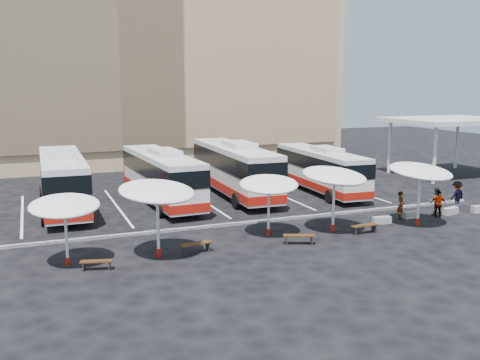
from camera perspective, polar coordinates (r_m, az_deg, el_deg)
name	(u,v)px	position (r m, az deg, el deg)	size (l,w,h in m)	color
ground	(243,227)	(31.24, 0.32, -4.99)	(120.00, 120.00, 0.00)	black
sandstone_building	(134,43)	(61.06, -11.25, 14.12)	(42.00, 18.25, 29.60)	tan
service_canopy	(448,122)	(51.93, 21.35, 5.80)	(10.00, 8.00, 5.20)	silver
curb_divider	(240,223)	(31.67, -0.02, -4.64)	(34.00, 0.25, 0.15)	black
bay_lines	(202,200)	(38.57, -4.12, -2.10)	(24.15, 12.00, 0.01)	white
bus_0	(62,179)	(37.11, -18.42, 0.11)	(3.07, 12.58, 3.98)	silver
bus_1	(161,175)	(37.47, -8.41, 0.53)	(3.32, 12.32, 3.87)	silver
bus_2	(234,167)	(39.65, -0.62, 1.34)	(3.31, 13.03, 4.11)	silver
bus_3	(320,169)	(41.33, 8.55, 1.22)	(2.98, 11.42, 3.60)	silver
sunshade_0	(65,206)	(25.24, -18.21, -2.65)	(3.32, 3.36, 3.28)	silver
sunshade_1	(157,192)	(25.37, -8.84, -1.25)	(4.74, 4.77, 3.76)	silver
sunshade_2	(269,184)	(28.87, 3.10, -0.48)	(4.01, 4.04, 3.34)	silver
sunshade_3	(334,176)	(29.99, 10.04, 0.41)	(4.63, 4.65, 3.73)	silver
sunshade_4	(420,172)	(32.55, 18.69, 0.85)	(4.44, 4.47, 3.77)	silver
wood_bench_0	(96,263)	(24.88, -15.06, -8.53)	(1.46, 0.72, 0.43)	#321D0B
wood_bench_1	(196,245)	(26.47, -4.71, -6.96)	(1.67, 0.70, 0.50)	#321D0B
wood_bench_2	(299,237)	(27.93, 6.33, -6.07)	(1.67, 1.03, 0.50)	#321D0B
wood_bench_3	(364,227)	(30.53, 13.13, -4.88)	(1.63, 0.44, 0.50)	#321D0B
conc_bench_0	(382,220)	(32.96, 14.89, -4.16)	(1.11, 0.37, 0.42)	gray
conc_bench_1	(411,215)	(34.77, 17.77, -3.57)	(1.09, 0.36, 0.41)	gray
conc_bench_2	(451,211)	(36.64, 21.55, -3.09)	(1.18, 0.39, 0.44)	gray
conc_bench_3	(480,209)	(37.96, 24.27, -2.84)	(1.20, 0.40, 0.45)	gray
passenger_0	(401,205)	(34.18, 16.79, -2.61)	(0.63, 0.42, 1.74)	black
passenger_1	(436,202)	(36.06, 20.18, -2.17)	(0.83, 0.65, 1.71)	black
passenger_2	(438,204)	(35.42, 20.38, -2.42)	(0.99, 0.41, 1.68)	black
passenger_3	(457,195)	(38.16, 22.12, -1.51)	(1.22, 0.70, 1.89)	black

